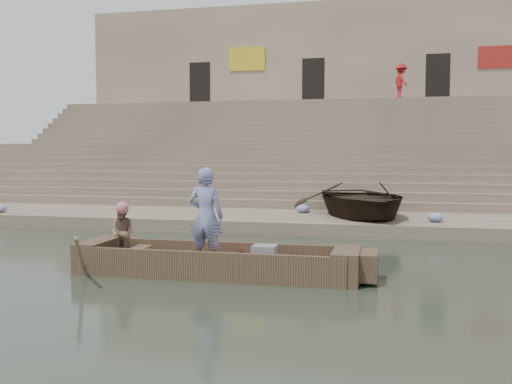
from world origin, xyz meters
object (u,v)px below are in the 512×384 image
(main_rowboat, at_px, (216,269))
(pedestrian, at_px, (401,82))
(beached_rowboat, at_px, (360,199))
(standing_man, at_px, (206,216))
(television, at_px, (264,256))
(rowing_man, at_px, (123,232))

(main_rowboat, distance_m, pedestrian, 22.06)
(beached_rowboat, distance_m, pedestrian, 14.35)
(standing_man, distance_m, beached_rowboat, 8.15)
(television, xyz_separation_m, beached_rowboat, (1.46, 7.57, 0.52))
(main_rowboat, bearing_deg, beached_rowboat, 72.23)
(main_rowboat, height_order, rowing_man, rowing_man)
(main_rowboat, distance_m, beached_rowboat, 7.99)
(beached_rowboat, relative_size, pedestrian, 2.78)
(rowing_man, xyz_separation_m, pedestrian, (5.86, 20.85, 5.35))
(main_rowboat, distance_m, television, 1.02)
(standing_man, xyz_separation_m, pedestrian, (4.01, 21.02, 4.96))
(rowing_man, xyz_separation_m, beached_rowboat, (4.43, 7.55, 0.16))
(rowing_man, bearing_deg, beached_rowboat, 64.70)
(rowing_man, relative_size, beached_rowboat, 0.22)
(rowing_man, height_order, television, rowing_man)
(beached_rowboat, bearing_deg, standing_man, -126.30)
(beached_rowboat, bearing_deg, television, -118.74)
(rowing_man, relative_size, pedestrian, 0.60)
(main_rowboat, height_order, beached_rowboat, beached_rowboat)
(main_rowboat, bearing_deg, television, 0.00)
(television, bearing_deg, rowing_man, 179.57)
(standing_man, height_order, beached_rowboat, standing_man)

